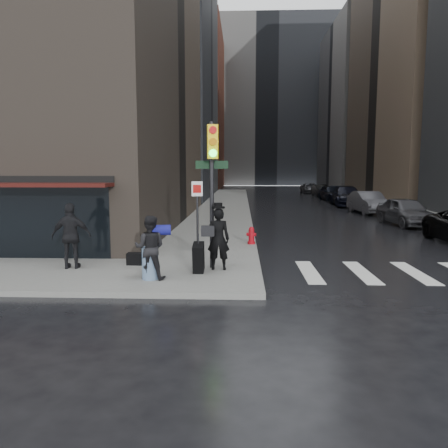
# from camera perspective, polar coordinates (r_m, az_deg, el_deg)

# --- Properties ---
(ground) EXTENTS (140.00, 140.00, 0.00)m
(ground) POSITION_cam_1_polar(r_m,az_deg,el_deg) (12.76, -4.08, -7.14)
(ground) COLOR black
(ground) RESTS_ON ground
(sidewalk_left) EXTENTS (4.00, 50.00, 0.15)m
(sidewalk_left) POSITION_cam_1_polar(r_m,az_deg,el_deg) (39.43, 0.29, 2.73)
(sidewalk_left) COLOR slate
(sidewalk_left) RESTS_ON ground
(sidewalk_right) EXTENTS (3.00, 50.00, 0.15)m
(sidewalk_right) POSITION_cam_1_polar(r_m,az_deg,el_deg) (41.22, 19.41, 2.51)
(sidewalk_right) COLOR slate
(sidewalk_right) RESTS_ON ground
(crosswalk) EXTENTS (8.50, 3.00, 0.01)m
(crosswalk) POSITION_cam_1_polar(r_m,az_deg,el_deg) (14.95, 26.48, -5.73)
(crosswalk) COLOR silver
(crosswalk) RESTS_ON ground
(bldg_left_mid) EXTENTS (22.00, 24.00, 34.00)m
(bldg_left_mid) POSITION_cam_1_polar(r_m,az_deg,el_deg) (54.10, -14.23, 21.82)
(bldg_left_mid) COLOR slate
(bldg_left_mid) RESTS_ON ground
(bldg_left_far) EXTENTS (22.00, 20.00, 26.00)m
(bldg_left_far) POSITION_cam_1_polar(r_m,az_deg,el_deg) (76.30, -8.86, 14.54)
(bldg_left_far) COLOR #582A1E
(bldg_left_far) RESTS_ON ground
(bldg_right_far) EXTENTS (22.00, 20.00, 25.00)m
(bldg_right_far) POSITION_cam_1_polar(r_m,az_deg,el_deg) (75.05, 22.12, 13.85)
(bldg_right_far) COLOR slate
(bldg_right_far) RESTS_ON ground
(bldg_distant) EXTENTS (40.00, 12.00, 32.00)m
(bldg_distant) POSITION_cam_1_polar(r_m,az_deg,el_deg) (91.31, 5.38, 15.27)
(bldg_distant) COLOR slate
(bldg_distant) RESTS_ON ground
(man_overcoat) EXTENTS (1.05, 1.02, 2.05)m
(man_overcoat) POSITION_cam_1_polar(r_m,az_deg,el_deg) (12.97, -1.28, -2.33)
(man_overcoat) COLOR black
(man_overcoat) RESTS_ON ground
(man_jeans) EXTENTS (1.25, 0.67, 1.76)m
(man_jeans) POSITION_cam_1_polar(r_m,az_deg,el_deg) (12.09, -9.69, -3.03)
(man_jeans) COLOR black
(man_jeans) RESTS_ON ground
(man_greycoat) EXTENTS (1.21, 0.61, 1.99)m
(man_greycoat) POSITION_cam_1_polar(r_m,az_deg,el_deg) (13.96, -19.31, -1.49)
(man_greycoat) COLOR black
(man_greycoat) RESTS_ON ground
(traffic_light) EXTENTS (1.09, 0.57, 4.40)m
(traffic_light) POSITION_cam_1_polar(r_m,az_deg,el_deg) (13.04, -1.73, 6.45)
(traffic_light) COLOR black
(traffic_light) RESTS_ON ground
(fire_hydrant) EXTENTS (0.41, 0.31, 0.70)m
(fire_hydrant) POSITION_cam_1_polar(r_m,az_deg,el_deg) (17.63, 3.60, -1.60)
(fire_hydrant) COLOR #A40A13
(fire_hydrant) RESTS_ON ground
(parked_car_1) EXTENTS (2.26, 4.78, 1.58)m
(parked_car_1) POSITION_cam_1_polar(r_m,az_deg,el_deg) (26.58, 22.61, 1.54)
(parked_car_1) COLOR #454549
(parked_car_1) RESTS_ON ground
(parked_car_2) EXTENTS (2.04, 4.88, 1.57)m
(parked_car_2) POSITION_cam_1_polar(r_m,az_deg,el_deg) (32.74, 18.33, 2.69)
(parked_car_2) COLOR #4E4D53
(parked_car_2) RESTS_ON ground
(parked_car_3) EXTENTS (2.66, 5.89, 1.67)m
(parked_car_3) POSITION_cam_1_polar(r_m,az_deg,el_deg) (39.09, 15.72, 3.54)
(parked_car_3) COLOR black
(parked_car_3) RESTS_ON ground
(parked_car_4) EXTENTS (2.21, 4.65, 1.54)m
(parked_car_4) POSITION_cam_1_polar(r_m,az_deg,el_deg) (45.50, 13.82, 3.99)
(parked_car_4) COLOR black
(parked_car_4) RESTS_ON ground
(parked_car_5) EXTENTS (1.68, 4.19, 1.36)m
(parked_car_5) POSITION_cam_1_polar(r_m,az_deg,el_deg) (51.97, 12.52, 4.31)
(parked_car_5) COLOR black
(parked_car_5) RESTS_ON ground
(parked_car_6) EXTENTS (2.23, 4.83, 1.34)m
(parked_car_6) POSITION_cam_1_polar(r_m,az_deg,el_deg) (58.42, 11.23, 4.63)
(parked_car_6) COLOR #4F4F54
(parked_car_6) RESTS_ON ground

